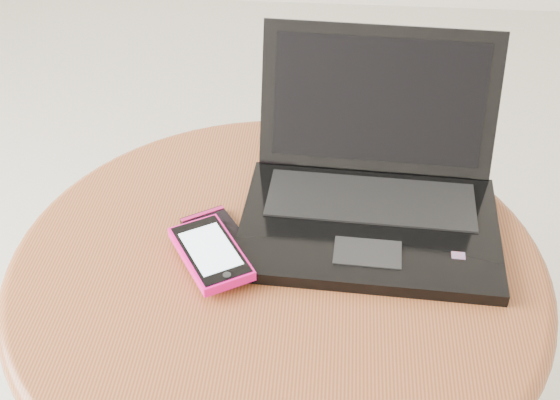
{
  "coord_description": "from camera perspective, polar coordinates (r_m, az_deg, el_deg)",
  "views": [
    {
      "loc": [
        0.05,
        -0.68,
        1.16
      ],
      "look_at": [
        -0.01,
        0.04,
        0.59
      ],
      "focal_mm": 48.61,
      "sensor_mm": 36.0,
      "label": 1
    }
  ],
  "objects": [
    {
      "name": "laptop",
      "position": [
        0.99,
        6.92,
        0.84
      ],
      "size": [
        0.34,
        0.31,
        0.21
      ],
      "color": "black",
      "rests_on": "table"
    },
    {
      "name": "table",
      "position": [
        1.01,
        -0.19,
        -9.35
      ],
      "size": [
        0.67,
        0.67,
        0.53
      ],
      "color": "#512B16",
      "rests_on": "ground"
    },
    {
      "name": "phone_black",
      "position": [
        0.95,
        -4.59,
        -2.99
      ],
      "size": [
        0.11,
        0.13,
        0.01
      ],
      "color": "black",
      "rests_on": "table"
    },
    {
      "name": "phone_pink",
      "position": [
        0.92,
        -5.24,
        -4.0
      ],
      "size": [
        0.12,
        0.14,
        0.01
      ],
      "color": "#F40C7E",
      "rests_on": "phone_black"
    }
  ]
}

